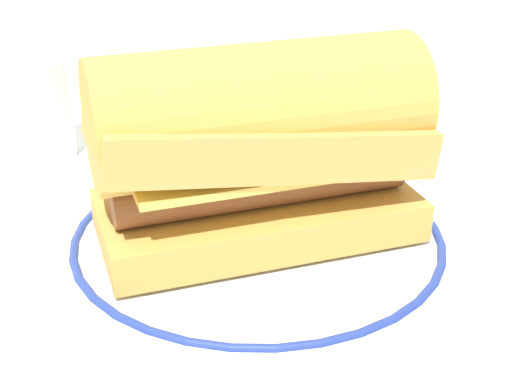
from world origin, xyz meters
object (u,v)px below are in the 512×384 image
Objects in this scene: plate at (256,241)px; sausage_sandwich at (256,142)px; butter_knife at (330,116)px; drinking_glass at (38,116)px.

plate is 0.07m from sausage_sandwich.
sausage_sandwich is 1.71× the size of butter_knife.
sausage_sandwich reaches higher than drinking_glass.
sausage_sandwich is 0.25m from drinking_glass.
sausage_sandwich is 2.48× the size of drinking_glass.
butter_knife is (0.14, 0.22, -0.00)m from plate.
plate reaches higher than butter_knife.
plate is 2.16× the size of butter_knife.
sausage_sandwich is at bearing -56.71° from drinking_glass.
plate is 0.25m from drinking_glass.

